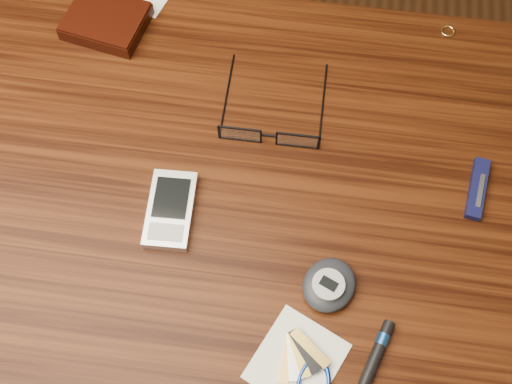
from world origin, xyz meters
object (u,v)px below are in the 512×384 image
Objects in this scene: wallet_and_card at (107,20)px; notepad_keys at (305,372)px; desk at (212,237)px; pda_phone at (170,209)px; pocket_knife at (477,189)px; eyeglasses at (269,132)px; pedometer at (329,285)px.

wallet_and_card is 0.56m from notepad_keys.
wallet_and_card is (-0.19, 0.26, 0.11)m from desk.
wallet_and_card is 1.43× the size of pda_phone.
notepad_keys is at bearing -52.29° from desk.
desk is 9.56× the size of pda_phone.
eyeglasses is at bearing 171.54° from pocket_knife.
desk is 6.71× the size of wallet_and_card.
eyeglasses reaches higher than notepad_keys.
eyeglasses is 0.27m from pocket_knife.
pda_phone is 0.84× the size of notepad_keys.
pedometer is 0.10m from notepad_keys.
wallet_and_card is 1.20× the size of notepad_keys.
pocket_knife reaches higher than notepad_keys.
wallet_and_card is 0.30m from eyeglasses.
desk is at bearing 152.19° from pedometer.
wallet_and_card reaches higher than pocket_knife.
pocket_knife is at bearing 12.54° from pda_phone.
wallet_and_card is 0.31m from pda_phone.
eyeglasses is at bearing 116.25° from pedometer.
eyeglasses is 1.59× the size of pedometer.
wallet_and_card is 1.08× the size of eyeglasses.
wallet_and_card is at bearing 126.74° from notepad_keys.
wallet_and_card is 0.49m from pedometer.
pedometer is at bearing -138.46° from pocket_knife.
eyeglasses is 0.30m from notepad_keys.
notepad_keys is at bearing -42.60° from pda_phone.
eyeglasses is (0.06, 0.11, 0.12)m from desk.
eyeglasses reaches higher than desk.
pda_phone is at bearing -61.83° from wallet_and_card.
wallet_and_card is at bearing 118.17° from pda_phone.
pda_phone is 0.25m from notepad_keys.
pedometer is 1.00× the size of pocket_knife.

